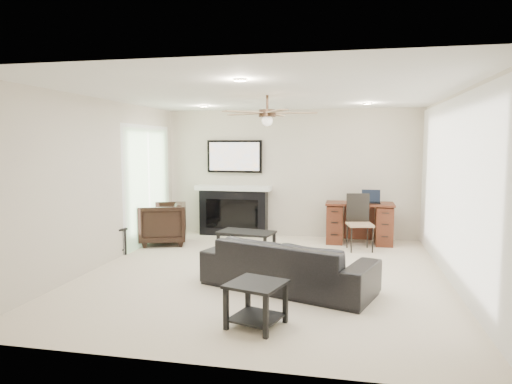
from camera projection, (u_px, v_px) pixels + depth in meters
room_shell at (280, 154)px, 6.31m from camera, size 5.50×5.54×2.52m
sofa at (288, 264)px, 5.75m from camera, size 2.31×1.50×0.63m
armchair at (163, 223)px, 8.36m from camera, size 1.05×1.04×0.76m
coffee_table at (246, 243)px, 7.50m from camera, size 0.98×0.66×0.40m
end_table_near at (256, 304)px, 4.57m from camera, size 0.65×0.65×0.45m
end_table_left at (106, 242)px, 7.46m from camera, size 0.64×0.64×0.45m
fireplace_unit at (233, 188)px, 9.09m from camera, size 1.52×0.34×1.91m
desk at (359, 223)px, 8.37m from camera, size 1.22×0.56×0.76m
desk_chair at (360, 223)px, 7.82m from camera, size 0.50×0.52×0.97m
laptop at (371, 197)px, 8.26m from camera, size 0.33×0.24×0.23m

